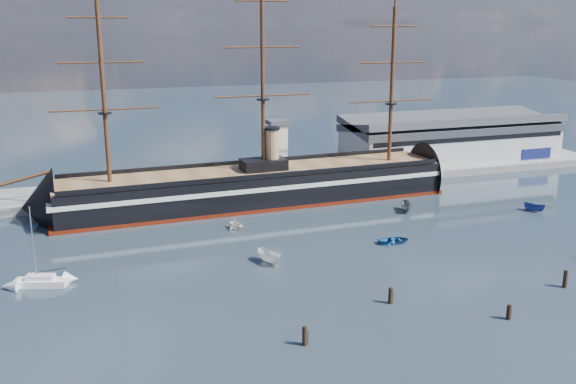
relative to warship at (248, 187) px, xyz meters
name	(u,v)px	position (x,y,z in m)	size (l,w,h in m)	color
ground	(315,225)	(8.43, -20.00, -4.04)	(600.00, 600.00, 0.00)	#22333F
quay	(300,182)	(18.43, 16.00, -4.04)	(180.00, 18.00, 2.00)	slate
warehouse	(451,139)	(66.43, 20.00, 3.95)	(63.00, 21.00, 11.60)	#B7BABC
quay_tower	(278,149)	(11.43, 13.00, 5.72)	(5.00, 5.00, 15.00)	silver
warship	(248,187)	(0.00, 0.00, 0.00)	(113.10, 18.77, 53.94)	black
sailboat	(41,281)	(-43.91, -34.72, -3.20)	(8.51, 4.91, 13.08)	white
motorboat_a	(270,264)	(-6.89, -37.49, -4.04)	(7.18, 2.63, 2.87)	white
motorboat_b	(394,243)	(18.52, -35.14, -4.04)	(3.78, 1.51, 1.77)	#194E8A
motorboat_c	(406,212)	(31.17, -17.39, -4.04)	(6.55, 2.40, 2.62)	slate
motorboat_d	(236,229)	(-7.46, -16.90, -4.04)	(6.71, 2.91, 2.46)	white
motorboat_f	(534,211)	(57.83, -26.57, -4.04)	(5.65, 2.07, 2.26)	navy
piling_near_left	(305,345)	(-11.45, -66.62, -4.04)	(0.64, 0.64, 3.40)	black
piling_near_mid	(508,319)	(18.16, -69.03, -4.04)	(0.64, 0.64, 2.94)	black
piling_near_right	(564,287)	(33.69, -62.62, -4.04)	(0.64, 0.64, 3.62)	black
piling_extra	(390,303)	(5.05, -58.85, -4.04)	(0.64, 0.64, 3.21)	black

